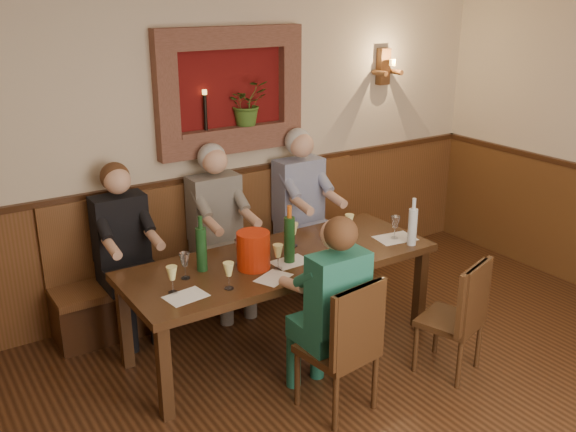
# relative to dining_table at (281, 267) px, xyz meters

# --- Properties ---
(room_shell) EXTENTS (6.04, 6.04, 2.82)m
(room_shell) POSITION_rel_dining_table_xyz_m (0.00, -1.85, 1.21)
(room_shell) COLOR beige
(room_shell) RESTS_ON ground
(wainscoting) EXTENTS (6.02, 6.02, 1.15)m
(wainscoting) POSITION_rel_dining_table_xyz_m (0.00, -1.85, -0.09)
(wainscoting) COLOR #583619
(wainscoting) RESTS_ON ground
(wall_niche) EXTENTS (1.36, 0.30, 1.06)m
(wall_niche) POSITION_rel_dining_table_xyz_m (0.24, 1.09, 1.13)
(wall_niche) COLOR #5C0D0D
(wall_niche) RESTS_ON ground
(wall_sconce) EXTENTS (0.25, 0.20, 0.35)m
(wall_sconce) POSITION_rel_dining_table_xyz_m (1.90, 1.08, 1.27)
(wall_sconce) COLOR #583619
(wall_sconce) RESTS_ON ground
(dining_table) EXTENTS (2.40, 0.90, 0.75)m
(dining_table) POSITION_rel_dining_table_xyz_m (0.00, 0.00, 0.00)
(dining_table) COLOR #382110
(dining_table) RESTS_ON ground
(bench) EXTENTS (3.00, 0.45, 1.11)m
(bench) POSITION_rel_dining_table_xyz_m (0.00, 0.94, -0.35)
(bench) COLOR #381E0F
(bench) RESTS_ON ground
(chair_near_left) EXTENTS (0.48, 0.48, 0.96)m
(chair_near_left) POSITION_rel_dining_table_xyz_m (-0.12, -0.89, -0.39)
(chair_near_left) COLOR #382110
(chair_near_left) RESTS_ON ground
(chair_near_right) EXTENTS (0.50, 0.50, 0.89)m
(chair_near_right) POSITION_rel_dining_table_xyz_m (0.84, -0.98, -0.42)
(chair_near_right) COLOR #382110
(chair_near_right) RESTS_ON ground
(person_bench_left) EXTENTS (0.42, 0.51, 1.42)m
(person_bench_left) POSITION_rel_dining_table_xyz_m (-0.91, 0.84, -0.09)
(person_bench_left) COLOR black
(person_bench_left) RESTS_ON ground
(person_bench_mid) EXTENTS (0.44, 0.53, 1.46)m
(person_bench_mid) POSITION_rel_dining_table_xyz_m (-0.08, 0.84, -0.07)
(person_bench_mid) COLOR #504C49
(person_bench_mid) RESTS_ON ground
(person_bench_right) EXTENTS (0.45, 0.55, 1.49)m
(person_bench_right) POSITION_rel_dining_table_xyz_m (0.79, 0.84, -0.06)
(person_bench_right) COLOR navy
(person_bench_right) RESTS_ON ground
(person_chair_front) EXTENTS (0.39, 0.48, 1.36)m
(person_chair_front) POSITION_rel_dining_table_xyz_m (-0.12, -0.78, -0.12)
(person_chair_front) COLOR #185354
(person_chair_front) RESTS_ON ground
(spittoon_bucket) EXTENTS (0.30, 0.30, 0.27)m
(spittoon_bucket) POSITION_rel_dining_table_xyz_m (-0.26, -0.05, 0.21)
(spittoon_bucket) COLOR red
(spittoon_bucket) RESTS_ON dining_table
(wine_bottle_green_a) EXTENTS (0.08, 0.08, 0.44)m
(wine_bottle_green_a) POSITION_rel_dining_table_xyz_m (0.01, -0.10, 0.26)
(wine_bottle_green_a) COLOR #19471E
(wine_bottle_green_a) RESTS_ON dining_table
(wine_bottle_green_b) EXTENTS (0.10, 0.10, 0.41)m
(wine_bottle_green_b) POSITION_rel_dining_table_xyz_m (-0.60, 0.11, 0.25)
(wine_bottle_green_b) COLOR #19471E
(wine_bottle_green_b) RESTS_ON dining_table
(water_bottle) EXTENTS (0.09, 0.09, 0.39)m
(water_bottle) POSITION_rel_dining_table_xyz_m (1.01, -0.34, 0.23)
(water_bottle) COLOR silver
(water_bottle) RESTS_ON dining_table
(tasting_sheet_a) EXTENTS (0.29, 0.22, 0.00)m
(tasting_sheet_a) POSITION_rel_dining_table_xyz_m (-0.87, -0.21, 0.08)
(tasting_sheet_a) COLOR white
(tasting_sheet_a) RESTS_ON dining_table
(tasting_sheet_b) EXTENTS (0.28, 0.21, 0.00)m
(tasting_sheet_b) POSITION_rel_dining_table_xyz_m (0.02, -0.11, 0.08)
(tasting_sheet_b) COLOR white
(tasting_sheet_b) RESTS_ON dining_table
(tasting_sheet_c) EXTENTS (0.34, 0.27, 0.00)m
(tasting_sheet_c) POSITION_rel_dining_table_xyz_m (1.00, -0.17, 0.08)
(tasting_sheet_c) COLOR white
(tasting_sheet_c) RESTS_ON dining_table
(tasting_sheet_d) EXTENTS (0.30, 0.27, 0.00)m
(tasting_sheet_d) POSITION_rel_dining_table_xyz_m (-0.24, -0.28, 0.08)
(tasting_sheet_d) COLOR white
(tasting_sheet_d) RESTS_ON dining_table
(wine_glass_0) EXTENTS (0.08, 0.08, 0.19)m
(wine_glass_0) POSITION_rel_dining_table_xyz_m (0.37, -0.22, 0.17)
(wine_glass_0) COLOR white
(wine_glass_0) RESTS_ON dining_table
(wine_glass_1) EXTENTS (0.08, 0.08, 0.19)m
(wine_glass_1) POSITION_rel_dining_table_xyz_m (0.99, -0.17, 0.17)
(wine_glass_1) COLOR white
(wine_glass_1) RESTS_ON dining_table
(wine_glass_2) EXTENTS (0.08, 0.08, 0.19)m
(wine_glass_2) POSITION_rel_dining_table_xyz_m (-0.31, 0.07, 0.17)
(wine_glass_2) COLOR white
(wine_glass_2) RESTS_ON dining_table
(wine_glass_3) EXTENTS (0.08, 0.08, 0.19)m
(wine_glass_3) POSITION_rel_dining_table_xyz_m (0.21, 0.14, 0.17)
(wine_glass_3) COLOR #FAF896
(wine_glass_3) RESTS_ON dining_table
(wine_glass_4) EXTENTS (0.08, 0.08, 0.19)m
(wine_glass_4) POSITION_rel_dining_table_xyz_m (-0.58, -0.26, 0.17)
(wine_glass_4) COLOR #FAF896
(wine_glass_4) RESTS_ON dining_table
(wine_glass_5) EXTENTS (0.08, 0.08, 0.19)m
(wine_glass_5) POSITION_rel_dining_table_xyz_m (0.71, 0.07, 0.17)
(wine_glass_5) COLOR #FAF896
(wine_glass_5) RESTS_ON dining_table
(wine_glass_6) EXTENTS (0.08, 0.08, 0.19)m
(wine_glass_6) POSITION_rel_dining_table_xyz_m (-0.13, -0.17, 0.17)
(wine_glass_6) COLOR #FAF896
(wine_glass_6) RESTS_ON dining_table
(wine_glass_7) EXTENTS (0.08, 0.08, 0.19)m
(wine_glass_7) POSITION_rel_dining_table_xyz_m (-0.92, -0.11, 0.17)
(wine_glass_7) COLOR #FAF896
(wine_glass_7) RESTS_ON dining_table
(wine_glass_8) EXTENTS (0.08, 0.08, 0.19)m
(wine_glass_8) POSITION_rel_dining_table_xyz_m (-0.76, 0.05, 0.17)
(wine_glass_8) COLOR white
(wine_glass_8) RESTS_ON dining_table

